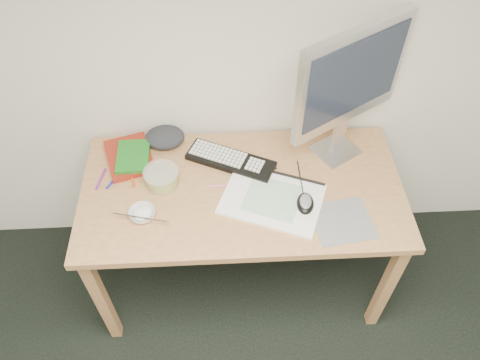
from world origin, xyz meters
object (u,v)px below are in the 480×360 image
at_px(keyboard, 231,161).
at_px(monitor, 351,81).
at_px(desk, 242,200).
at_px(rice_bowl, 142,214).
at_px(sketchpad, 272,199).

height_order(keyboard, monitor, monitor).
relative_size(desk, rice_bowl, 12.75).
bearing_deg(sketchpad, monitor, 62.01).
bearing_deg(rice_bowl, monitor, 21.12).
bearing_deg(keyboard, monitor, 31.04).
height_order(keyboard, rice_bowl, rice_bowl).
bearing_deg(sketchpad, desk, 171.94).
distance_m(sketchpad, monitor, 0.58).
relative_size(sketchpad, monitor, 0.64).
bearing_deg(desk, sketchpad, -29.66).
xyz_separation_m(desk, keyboard, (-0.04, 0.16, 0.09)).
height_order(desk, keyboard, keyboard).
distance_m(sketchpad, keyboard, 0.28).
bearing_deg(keyboard, sketchpad, -27.92).
bearing_deg(desk, monitor, 24.55).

